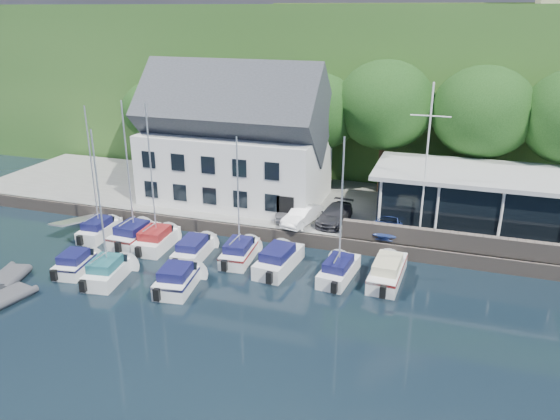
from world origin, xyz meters
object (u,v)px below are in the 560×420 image
Objects in this scene: flagpole at (426,164)px; boat_r1_1 at (129,179)px; club_pavilion at (469,199)px; boat_r1_0 at (93,180)px; boat_r2_2 at (178,277)px; dinghy_0 at (9,276)px; car_white at (302,215)px; boat_r1_5 at (279,257)px; car_silver at (286,209)px; boat_r1_6 at (341,214)px; car_dgrey at (335,214)px; boat_r1_2 at (152,185)px; boat_r1_4 at (238,198)px; boat_r1_7 at (388,269)px; harbor_building at (235,146)px; boat_r2_0 at (76,261)px; car_blue at (389,223)px; boat_r1_3 at (194,247)px; dinghy_1 at (8,295)px; boat_r2_1 at (101,211)px.

flagpole is 1.10× the size of boat_r1_1.
club_pavilion is 26.54m from boat_r1_0.
boat_r2_2 is 10.56m from dinghy_0.
car_white is 5.55m from boat_r1_5.
car_silver is at bearing 20.35° from boat_r1_0.
car_silver is 0.58× the size of boat_r1_5.
boat_r1_6 is (14.94, -0.71, -0.47)m from boat_r1_1.
boat_r1_1 is at bearing -6.62° from boat_r1_0.
boat_r1_2 is (-11.21, -6.07, 2.93)m from car_dgrey.
boat_r1_4 is 14.78m from dinghy_0.
boat_r1_7 is 2.28× the size of dinghy_0.
boat_r1_1 is at bearing -115.85° from harbor_building.
boat_r1_5 is 12.84m from boat_r2_0.
flagpole is 7.26m from boat_r1_6.
flagpole is at bearing 13.68° from car_white.
harbor_building is 1.69× the size of boat_r1_6.
car_dgrey is 1.11× the size of car_blue.
dinghy_0 is at bearing -152.33° from flagpole.
car_white is 0.65× the size of boat_r1_3.
car_white is 1.31× the size of dinghy_0.
car_silver is at bearing 174.67° from flagpole.
boat_r1_2 is 1.48× the size of boat_r1_3.
dinghy_1 is (-8.54, -4.35, -0.42)m from boat_r2_2.
boat_r2_1 reaches higher than car_silver.
dinghy_1 is at bearing -89.66° from boat_r1_0.
boat_r1_2 is 5.01m from boat_r1_3.
car_blue is (12.90, -3.36, -3.68)m from harbor_building.
boat_r1_5 is at bearing -3.53° from boat_r1_3.
flagpole is (15.03, -3.90, 0.87)m from harbor_building.
flagpole is at bearing -18.17° from car_silver.
dinghy_1 is (-13.40, -8.76, -0.44)m from boat_r1_5.
boat_r1_4 is 8.36m from boat_r2_1.
boat_r1_6 is 10.41m from boat_r2_2.
car_white is at bearing -163.32° from club_pavilion.
car_white reaches higher than car_silver.
car_blue reaches higher than car_white.
boat_r1_3 is 2.03× the size of dinghy_0.
boat_r2_0 is (-18.16, -10.36, -0.98)m from car_blue.
boat_r1_0 is 1.42× the size of boat_r1_3.
dinghy_0 is (-1.08, -7.61, -4.00)m from boat_r1_0.
boat_r1_7 is at bearing 37.24° from dinghy_1.
boat_r1_4 is (-14.07, -8.45, 1.31)m from club_pavilion.
boat_r2_1 reaches higher than boat_r1_6.
boat_r1_2 is 3.01× the size of dinghy_0.
boat_r1_0 is at bearing 67.37° from dinghy_0.
boat_r2_0 is (-5.27, -13.72, -4.67)m from harbor_building.
car_silver is 7.65m from car_blue.
boat_r2_2 reaches higher than boat_r1_3.
club_pavilion is at bearing 64.36° from boat_r1_7.
car_blue is 0.46× the size of boat_r1_6.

